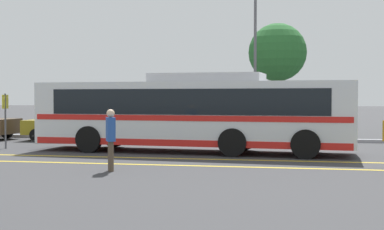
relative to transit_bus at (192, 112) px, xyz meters
name	(u,v)px	position (x,y,z in m)	size (l,w,h in m)	color
ground_plane	(219,152)	(1.00, 0.08, -1.52)	(220.00, 220.00, 0.00)	#38383A
lane_strip_0	(180,159)	(-0.02, -2.20, -1.52)	(0.20, 31.90, 0.01)	gold
lane_strip_1	(168,165)	(-0.02, -3.98, -1.52)	(0.20, 31.90, 0.01)	gold
curb_strip	(213,139)	(-0.02, 5.58, -1.44)	(39.90, 0.36, 0.15)	#99999E
transit_bus	(192,112)	(0.00, 0.00, 0.00)	(12.36, 3.45, 2.96)	silver
parked_car_1	(69,125)	(-6.83, 4.26, -0.78)	(4.17, 1.91, 1.45)	olive
pedestrian_1	(111,136)	(-1.31, -5.55, -0.52)	(0.39, 0.47, 1.74)	brown
bus_stop_sign	(5,114)	(-7.70, -0.02, -0.11)	(0.07, 0.40, 2.23)	#59595E
street_lamp	(255,31)	(1.90, 6.73, 3.84)	(0.52, 0.52, 7.45)	#59595E
tree_1	(277,53)	(2.90, 10.36, 3.04)	(3.23, 3.23, 6.20)	#513823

